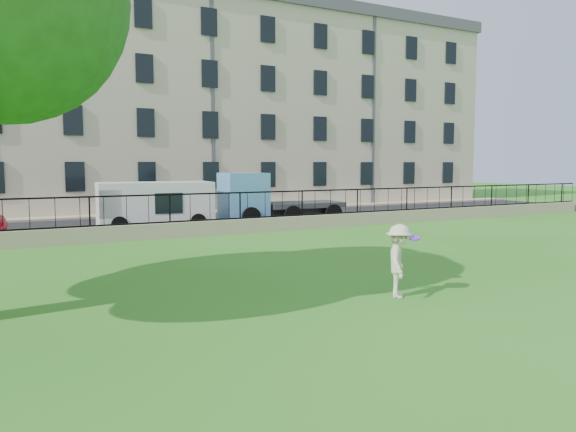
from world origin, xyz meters
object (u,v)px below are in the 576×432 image
white_van (156,205)px  frisbee (415,238)px  man (399,261)px  blue_truck (280,198)px

white_van → frisbee: bearing=-75.8°
man → frisbee: bearing=-14.6°
man → blue_truck: (5.07, 14.97, 0.43)m
man → frisbee: (1.13, 0.79, 0.33)m
blue_truck → man: bearing=-104.7°
frisbee → man: bearing=-144.9°
frisbee → blue_truck: 14.71m
white_van → blue_truck: (6.11, -0.36, 0.19)m
frisbee → white_van: 14.70m
man → white_van: white_van is taller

